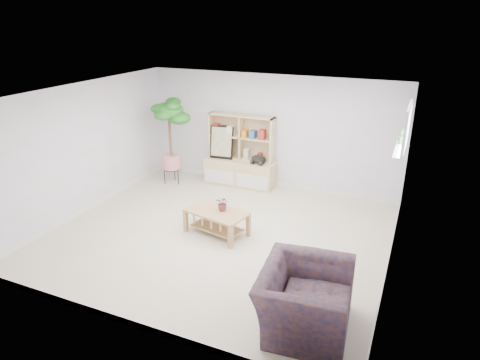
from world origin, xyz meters
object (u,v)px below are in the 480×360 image
at_px(floor_tree, 170,142).
at_px(storage_unit, 240,151).
at_px(coffee_table, 217,222).
at_px(armchair, 305,296).

bearing_deg(floor_tree, storage_unit, 19.31).
height_order(coffee_table, armchair, armchair).
height_order(storage_unit, armchair, storage_unit).
bearing_deg(storage_unit, coffee_table, -76.34).
distance_m(storage_unit, floor_tree, 1.51).
distance_m(storage_unit, coffee_table, 2.35).
bearing_deg(armchair, storage_unit, 27.98).
bearing_deg(coffee_table, armchair, -27.87).
height_order(floor_tree, armchair, floor_tree).
xyz_separation_m(floor_tree, armchair, (3.95, -3.40, -0.50)).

